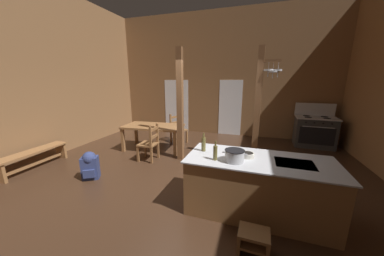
% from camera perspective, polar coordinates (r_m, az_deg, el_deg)
% --- Properties ---
extents(ground_plane, '(8.68, 8.45, 0.10)m').
position_cam_1_polar(ground_plane, '(4.36, -1.30, -14.85)').
color(ground_plane, '#382316').
extents(wall_back, '(8.68, 0.14, 4.45)m').
position_cam_1_polar(wall_back, '(7.63, 8.42, 14.92)').
color(wall_back, brown).
rests_on(wall_back, ground_plane).
extents(wall_left, '(0.14, 8.45, 4.45)m').
position_cam_1_polar(wall_left, '(6.39, -38.90, 12.44)').
color(wall_left, brown).
rests_on(wall_left, ground_plane).
extents(glazed_door_back_left, '(1.00, 0.01, 2.05)m').
position_cam_1_polar(glazed_door_back_left, '(8.10, -4.51, 6.43)').
color(glazed_door_back_left, white).
rests_on(glazed_door_back_left, ground_plane).
extents(glazed_panel_back_right, '(0.84, 0.01, 2.05)m').
position_cam_1_polar(glazed_panel_back_right, '(7.56, 10.97, 5.72)').
color(glazed_panel_back_right, white).
rests_on(glazed_panel_back_right, ground_plane).
extents(kitchen_island, '(2.18, 1.00, 0.88)m').
position_cam_1_polar(kitchen_island, '(3.32, 18.40, -15.62)').
color(kitchen_island, olive).
rests_on(kitchen_island, ground_plane).
extents(stove_range, '(1.18, 0.88, 1.32)m').
position_cam_1_polar(stove_range, '(7.27, 31.89, -0.77)').
color(stove_range, '#313131').
rests_on(stove_range, ground_plane).
extents(support_post_with_pot_rack, '(0.54, 0.25, 2.80)m').
position_cam_1_polar(support_post_with_pot_rack, '(4.98, 18.87, 6.96)').
color(support_post_with_pot_rack, brown).
rests_on(support_post_with_pot_rack, ground_plane).
extents(support_post_center, '(0.14, 0.14, 2.80)m').
position_cam_1_polar(support_post_center, '(4.95, -3.48, 6.28)').
color(support_post_center, brown).
rests_on(support_post_center, ground_plane).
extents(step_stool, '(0.37, 0.29, 0.30)m').
position_cam_1_polar(step_stool, '(2.79, 17.38, -28.65)').
color(step_stool, brown).
rests_on(step_stool, ground_plane).
extents(dining_table, '(1.76, 1.03, 0.74)m').
position_cam_1_polar(dining_table, '(5.93, -11.13, -0.09)').
color(dining_table, olive).
rests_on(dining_table, ground_plane).
extents(ladderback_chair_near_window, '(0.45, 0.45, 0.95)m').
position_cam_1_polar(ladderback_chair_near_window, '(5.18, -12.16, -4.41)').
color(ladderback_chair_near_window, brown).
rests_on(ladderback_chair_near_window, ground_plane).
extents(ladderback_chair_by_post, '(0.60, 0.60, 0.95)m').
position_cam_1_polar(ladderback_chair_by_post, '(6.59, -4.14, -0.27)').
color(ladderback_chair_by_post, brown).
rests_on(ladderback_chair_by_post, ground_plane).
extents(bench_along_left_wall, '(0.39, 1.51, 0.44)m').
position_cam_1_polar(bench_along_left_wall, '(5.94, -38.89, -6.36)').
color(bench_along_left_wall, olive).
rests_on(bench_along_left_wall, ground_plane).
extents(backpack, '(0.39, 0.38, 0.60)m').
position_cam_1_polar(backpack, '(4.70, -27.48, -9.39)').
color(backpack, navy).
rests_on(backpack, ground_plane).
extents(stockpot_on_counter, '(0.35, 0.28, 0.17)m').
position_cam_1_polar(stockpot_on_counter, '(2.92, 12.21, -7.86)').
color(stockpot_on_counter, '#B7BABF').
rests_on(stockpot_on_counter, kitchen_island).
extents(mixing_bowl_on_counter, '(0.20, 0.20, 0.07)m').
position_cam_1_polar(mixing_bowl_on_counter, '(3.15, 15.80, -7.52)').
color(mixing_bowl_on_counter, silver).
rests_on(mixing_bowl_on_counter, kitchen_island).
extents(bottle_tall_on_counter, '(0.06, 0.06, 0.29)m').
position_cam_1_polar(bottle_tall_on_counter, '(2.92, 6.76, -7.06)').
color(bottle_tall_on_counter, brown).
rests_on(bottle_tall_on_counter, kitchen_island).
extents(bottle_short_on_counter, '(0.07, 0.07, 0.31)m').
position_cam_1_polar(bottle_short_on_counter, '(3.27, 3.38, -4.62)').
color(bottle_short_on_counter, brown).
rests_on(bottle_short_on_counter, kitchen_island).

